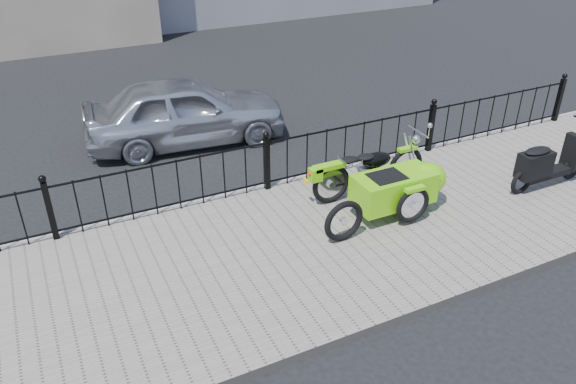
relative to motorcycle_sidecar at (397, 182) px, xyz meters
name	(u,v)px	position (x,y,z in m)	size (l,w,h in m)	color
ground	(301,231)	(-1.63, 0.21, -0.59)	(120.00, 120.00, 0.00)	black
sidewalk	(316,244)	(-1.63, -0.29, -0.53)	(30.00, 3.80, 0.12)	gray
curb	(264,188)	(-1.63, 1.65, -0.53)	(30.00, 0.10, 0.12)	gray
iron_fence	(267,164)	(-1.63, 1.51, -0.01)	(14.11, 0.11, 1.08)	black
motorcycle_sidecar	(397,182)	(0.00, 0.00, 0.00)	(2.28, 1.48, 0.98)	black
scooter	(546,164)	(2.70, -0.56, -0.03)	(1.69, 0.49, 1.14)	black
spare_tire	(344,221)	(-1.26, -0.44, -0.14)	(0.67, 0.67, 0.10)	black
sedan_car	(186,111)	(-2.22, 4.25, 0.10)	(1.63, 4.05, 1.38)	silver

